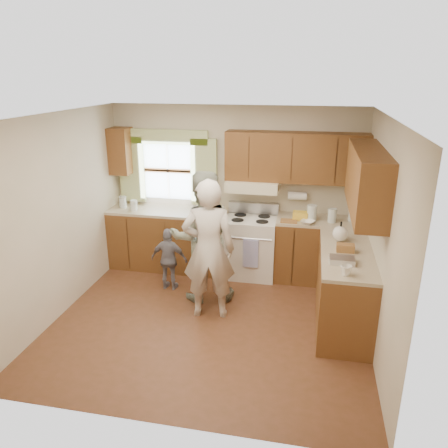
% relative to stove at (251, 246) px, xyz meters
% --- Properties ---
extents(room, '(3.80, 3.80, 3.80)m').
position_rel_stove_xyz_m(room, '(-0.30, -1.44, 0.78)').
color(room, '#523119').
rests_on(room, ground).
extents(kitchen_fixtures, '(3.80, 2.25, 2.15)m').
position_rel_stove_xyz_m(kitchen_fixtures, '(0.31, -0.36, 0.37)').
color(kitchen_fixtures, '#42200E').
rests_on(kitchen_fixtures, ground).
extents(stove, '(0.76, 0.67, 1.07)m').
position_rel_stove_xyz_m(stove, '(0.00, 0.00, 0.00)').
color(stove, silver).
rests_on(stove, ground).
extents(woman_left, '(0.71, 0.52, 1.78)m').
position_rel_stove_xyz_m(woman_left, '(-0.34, -1.28, 0.42)').
color(woman_left, beige).
rests_on(woman_left, ground).
extents(woman_right, '(1.03, 0.91, 1.78)m').
position_rel_stove_xyz_m(woman_right, '(-0.52, -0.86, 0.42)').
color(woman_right, '#29402D').
rests_on(woman_right, ground).
extents(child, '(0.54, 0.25, 0.90)m').
position_rel_stove_xyz_m(child, '(-1.05, -0.71, -0.01)').
color(child, gray).
rests_on(child, ground).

